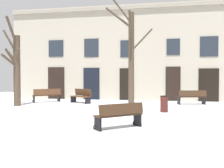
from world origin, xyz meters
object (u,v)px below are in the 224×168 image
object	(u,v)px
bench_by_litter_bin	(47,95)
litter_bin	(164,104)
bench_back_to_back_left	(81,96)
tree_near_facade	(16,67)
tree_foreground	(131,55)
bench_near_center_tree	(192,97)
bench_back_to_back_right	(119,115)

from	to	relation	value
bench_by_litter_bin	litter_bin	bearing A→B (deg)	116.00
bench_back_to_back_left	tree_near_facade	bearing A→B (deg)	-114.15
bench_back_to_back_left	bench_by_litter_bin	bearing A→B (deg)	-152.44
tree_near_facade	tree_foreground	world-z (taller)	tree_foreground
litter_bin	tree_foreground	bearing A→B (deg)	133.28
tree_foreground	bench_near_center_tree	xyz separation A→B (m)	(3.54, 1.78, -2.47)
bench_back_to_back_right	tree_foreground	bearing A→B (deg)	-127.51
litter_bin	bench_back_to_back_right	size ratio (longest dim) A/B	0.50
tree_near_facade	tree_foreground	size ratio (longest dim) A/B	0.84
tree_near_facade	bench_near_center_tree	xyz separation A→B (m)	(10.10, 2.76, -1.81)
tree_foreground	bench_back_to_back_right	bearing A→B (deg)	-86.32
litter_bin	bench_back_to_back_left	xyz separation A→B (m)	(-5.23, 3.29, 0.04)
tree_near_facade	bench_back_to_back_left	size ratio (longest dim) A/B	3.20
bench_back_to_back_left	bench_near_center_tree	bearing A→B (deg)	34.31
tree_near_facade	bench_back_to_back_left	world-z (taller)	tree_near_facade
litter_bin	bench_by_litter_bin	world-z (taller)	bench_by_litter_bin
bench_by_litter_bin	bench_near_center_tree	size ratio (longest dim) A/B	0.96
tree_foreground	bench_near_center_tree	world-z (taller)	tree_foreground
bench_by_litter_bin	bench_near_center_tree	distance (m)	9.33
bench_by_litter_bin	bench_back_to_back_left	bearing A→B (deg)	137.20
tree_foreground	bench_near_center_tree	bearing A→B (deg)	26.77
bench_by_litter_bin	bench_back_to_back_left	world-z (taller)	bench_back_to_back_left
bench_back_to_back_left	bench_near_center_tree	world-z (taller)	bench_back_to_back_left
tree_foreground	litter_bin	bearing A→B (deg)	-46.72
tree_foreground	bench_by_litter_bin	bearing A→B (deg)	166.13
litter_bin	bench_back_to_back_left	bearing A→B (deg)	147.80
litter_bin	bench_back_to_back_right	xyz separation A→B (m)	(-1.46, -4.28, 0.04)
bench_back_to_back_left	litter_bin	bearing A→B (deg)	-1.83
bench_back_to_back_left	bench_near_center_tree	xyz separation A→B (m)	(6.90, 0.47, 0.01)
litter_bin	bench_back_to_back_left	distance (m)	6.18
bench_back_to_back_right	bench_back_to_back_left	distance (m)	8.46
litter_bin	bench_by_litter_bin	xyz separation A→B (m)	(-7.65, 3.41, 0.07)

